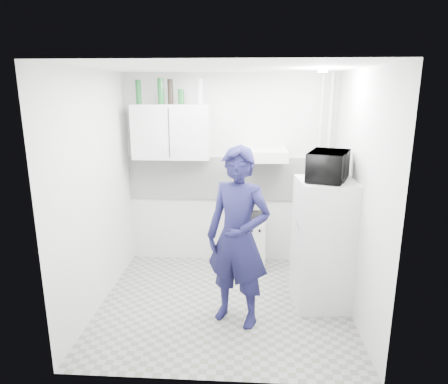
{
  "coord_description": "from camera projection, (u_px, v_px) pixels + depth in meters",
  "views": [
    {
      "loc": [
        0.25,
        -4.1,
        2.4
      ],
      "look_at": [
        -0.02,
        0.3,
        1.25
      ],
      "focal_mm": 32.0,
      "sensor_mm": 36.0,
      "label": 1
    }
  ],
  "objects": [
    {
      "name": "floor",
      "position": [
        224.0,
        304.0,
        4.58
      ],
      "size": [
        2.8,
        2.8,
        0.0
      ],
      "primitive_type": "plane",
      "color": "gray",
      "rests_on": "ground"
    },
    {
      "name": "ceiling",
      "position": [
        224.0,
        67.0,
        3.93
      ],
      "size": [
        2.8,
        2.8,
        0.0
      ],
      "primitive_type": "plane",
      "color": "white",
      "rests_on": "wall_back"
    },
    {
      "name": "wall_back",
      "position": [
        230.0,
        171.0,
        5.46
      ],
      "size": [
        2.8,
        0.0,
        2.8
      ],
      "primitive_type": "plane",
      "rotation": [
        1.57,
        0.0,
        0.0
      ],
      "color": "beige",
      "rests_on": "floor"
    },
    {
      "name": "wall_left",
      "position": [
        96.0,
        193.0,
        4.34
      ],
      "size": [
        0.0,
        2.6,
        2.6
      ],
      "primitive_type": "plane",
      "rotation": [
        1.57,
        0.0,
        1.57
      ],
      "color": "beige",
      "rests_on": "floor"
    },
    {
      "name": "wall_right",
      "position": [
        357.0,
        197.0,
        4.17
      ],
      "size": [
        0.0,
        2.6,
        2.6
      ],
      "primitive_type": "plane",
      "rotation": [
        1.57,
        0.0,
        -1.57
      ],
      "color": "beige",
      "rests_on": "floor"
    },
    {
      "name": "person",
      "position": [
        238.0,
        238.0,
        4.03
      ],
      "size": [
        0.8,
        0.68,
        1.87
      ],
      "primitive_type": "imported",
      "rotation": [
        0.0,
        0.0,
        -0.4
      ],
      "color": "#15153A",
      "rests_on": "floor"
    },
    {
      "name": "stove",
      "position": [
        248.0,
        242.0,
        5.44
      ],
      "size": [
        0.46,
        0.46,
        0.73
      ],
      "primitive_type": "cube",
      "color": "silver",
      "rests_on": "floor"
    },
    {
      "name": "fridge",
      "position": [
        323.0,
        244.0,
        4.43
      ],
      "size": [
        0.65,
        0.65,
        1.45
      ],
      "primitive_type": "cube",
      "rotation": [
        0.0,
        0.0,
        0.09
      ],
      "color": "silver",
      "rests_on": "floor"
    },
    {
      "name": "stove_top",
      "position": [
        248.0,
        216.0,
        5.35
      ],
      "size": [
        0.44,
        0.44,
        0.03
      ],
      "primitive_type": "cube",
      "color": "black",
      "rests_on": "stove"
    },
    {
      "name": "saucepan",
      "position": [
        241.0,
        213.0,
        5.28
      ],
      "size": [
        0.16,
        0.16,
        0.09
      ],
      "primitive_type": "cylinder",
      "color": "silver",
      "rests_on": "stove_top"
    },
    {
      "name": "microwave",
      "position": [
        328.0,
        166.0,
        4.21
      ],
      "size": [
        0.65,
        0.54,
        0.31
      ],
      "primitive_type": "imported",
      "rotation": [
        0.0,
        0.0,
        1.22
      ],
      "color": "black",
      "rests_on": "fridge"
    },
    {
      "name": "bottle_a",
      "position": [
        139.0,
        92.0,
        5.1
      ],
      "size": [
        0.07,
        0.07,
        0.3
      ],
      "primitive_type": "cylinder",
      "color": "#144C1E",
      "rests_on": "upper_cabinet"
    },
    {
      "name": "bottle_c",
      "position": [
        161.0,
        91.0,
        5.08
      ],
      "size": [
        0.08,
        0.08,
        0.33
      ],
      "primitive_type": "cylinder",
      "color": "#144C1E",
      "rests_on": "upper_cabinet"
    },
    {
      "name": "bottle_d",
      "position": [
        170.0,
        92.0,
        5.07
      ],
      "size": [
        0.07,
        0.07,
        0.31
      ],
      "primitive_type": "cylinder",
      "color": "black",
      "rests_on": "upper_cabinet"
    },
    {
      "name": "canister_a",
      "position": [
        181.0,
        97.0,
        5.08
      ],
      "size": [
        0.08,
        0.08,
        0.19
      ],
      "primitive_type": "cylinder",
      "color": "#144C1E",
      "rests_on": "upper_cabinet"
    },
    {
      "name": "bottle_e",
      "position": [
        200.0,
        92.0,
        5.05
      ],
      "size": [
        0.08,
        0.08,
        0.31
      ],
      "primitive_type": "cylinder",
      "color": "#B2B7BC",
      "rests_on": "upper_cabinet"
    },
    {
      "name": "upper_cabinet",
      "position": [
        172.0,
        132.0,
        5.2
      ],
      "size": [
        1.0,
        0.35,
        0.7
      ],
      "primitive_type": "cube",
      "color": "silver",
      "rests_on": "wall_back"
    },
    {
      "name": "range_hood",
      "position": [
        264.0,
        155.0,
        5.13
      ],
      "size": [
        0.6,
        0.5,
        0.14
      ],
      "primitive_type": "cube",
      "color": "silver",
      "rests_on": "wall_back"
    },
    {
      "name": "backsplash",
      "position": [
        229.0,
        178.0,
        5.47
      ],
      "size": [
        2.74,
        0.03,
        0.6
      ],
      "primitive_type": "cube",
      "color": "white",
      "rests_on": "wall_back"
    },
    {
      "name": "pipe_a",
      "position": [
        327.0,
        173.0,
        5.31
      ],
      "size": [
        0.05,
        0.05,
        2.6
      ],
      "primitive_type": "cylinder",
      "color": "silver",
      "rests_on": "floor"
    },
    {
      "name": "pipe_b",
      "position": [
        318.0,
        173.0,
        5.31
      ],
      "size": [
        0.04,
        0.04,
        2.6
      ],
      "primitive_type": "cylinder",
      "color": "silver",
      "rests_on": "floor"
    },
    {
      "name": "ceiling_spot_fixture",
      "position": [
        323.0,
        71.0,
        4.07
      ],
      "size": [
        0.1,
        0.1,
        0.02
      ],
      "primitive_type": "cylinder",
      "color": "white",
      "rests_on": "ceiling"
    }
  ]
}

